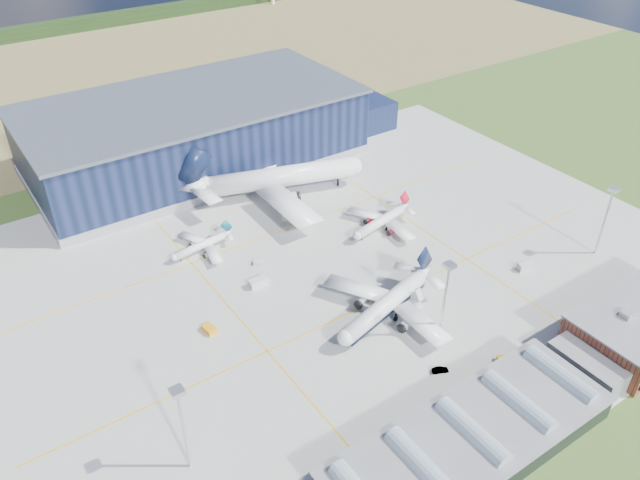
{
  "coord_description": "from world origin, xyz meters",
  "views": [
    {
      "loc": [
        -83.06,
        -111.36,
        111.61
      ],
      "look_at": [
        1.06,
        11.95,
        9.63
      ],
      "focal_mm": 35.0,
      "sensor_mm": 36.0,
      "label": 1
    }
  ],
  "objects_px": {
    "light_mast_west": "(182,416)",
    "gse_van_b": "(367,307)",
    "car_a": "(465,392)",
    "airliner_navy": "(385,299)",
    "gse_tug_b": "(502,361)",
    "airliner_regional": "(200,242)",
    "airstair": "(412,298)",
    "gse_cart_b": "(259,263)",
    "gse_van_c": "(526,267)",
    "car_b": "(440,370)",
    "light_mast_center": "(446,288)",
    "hangar": "(201,133)",
    "gse_van_a": "(258,282)",
    "airliner_widebody": "(281,167)",
    "airliner_red": "(380,217)",
    "light_mast_east": "(608,210)",
    "gse_tug_a": "(209,329)"
  },
  "relations": [
    {
      "from": "airliner_regional",
      "to": "airliner_widebody",
      "type": "bearing_deg",
      "value": -164.62
    },
    {
      "from": "gse_tug_a",
      "to": "gse_tug_b",
      "type": "bearing_deg",
      "value": -50.44
    },
    {
      "from": "airliner_regional",
      "to": "airstair",
      "type": "relative_size",
      "value": 4.43
    },
    {
      "from": "hangar",
      "to": "airliner_red",
      "type": "xyz_separation_m",
      "value": [
        25.73,
        -77.1,
        -7.01
      ]
    },
    {
      "from": "airliner_regional",
      "to": "airstair",
      "type": "bearing_deg",
      "value": 117.55
    },
    {
      "from": "airliner_navy",
      "to": "gse_van_a",
      "type": "relative_size",
      "value": 7.33
    },
    {
      "from": "gse_van_c",
      "to": "car_b",
      "type": "relative_size",
      "value": 1.19
    },
    {
      "from": "hangar",
      "to": "light_mast_east",
      "type": "bearing_deg",
      "value": -59.95
    },
    {
      "from": "light_mast_west",
      "to": "airliner_widebody",
      "type": "height_order",
      "value": "light_mast_west"
    },
    {
      "from": "airliner_regional",
      "to": "gse_van_c",
      "type": "relative_size",
      "value": 4.73
    },
    {
      "from": "light_mast_center",
      "to": "hangar",
      "type": "bearing_deg",
      "value": 93.3
    },
    {
      "from": "light_mast_west",
      "to": "car_b",
      "type": "xyz_separation_m",
      "value": [
        61.04,
        -9.69,
        -14.76
      ]
    },
    {
      "from": "hangar",
      "to": "gse_van_a",
      "type": "height_order",
      "value": "hangar"
    },
    {
      "from": "hangar",
      "to": "car_a",
      "type": "xyz_separation_m",
      "value": [
        -1.89,
        -142.8,
        -11.06
      ]
    },
    {
      "from": "gse_van_c",
      "to": "airliner_red",
      "type": "bearing_deg",
      "value": 43.3
    },
    {
      "from": "gse_tug_b",
      "to": "gse_van_c",
      "type": "distance_m",
      "value": 41.44
    },
    {
      "from": "light_mast_center",
      "to": "gse_van_a",
      "type": "bearing_deg",
      "value": 122.81
    },
    {
      "from": "gse_tug_a",
      "to": "car_a",
      "type": "relative_size",
      "value": 1.24
    },
    {
      "from": "gse_van_a",
      "to": "gse_cart_b",
      "type": "distance_m",
      "value": 10.28
    },
    {
      "from": "light_mast_west",
      "to": "gse_van_b",
      "type": "xyz_separation_m",
      "value": [
        60.56,
        18.48,
        -14.28
      ]
    },
    {
      "from": "light_mast_east",
      "to": "gse_van_c",
      "type": "relative_size",
      "value": 4.77
    },
    {
      "from": "light_mast_west",
      "to": "gse_cart_b",
      "type": "distance_m",
      "value": 72.23
    },
    {
      "from": "airliner_navy",
      "to": "car_a",
      "type": "height_order",
      "value": "airliner_navy"
    },
    {
      "from": "airstair",
      "to": "light_mast_center",
      "type": "bearing_deg",
      "value": -115.47
    },
    {
      "from": "hangar",
      "to": "airstair",
      "type": "bearing_deg",
      "value": -84.88
    },
    {
      "from": "gse_cart_b",
      "to": "gse_van_b",
      "type": "bearing_deg",
      "value": -119.19
    },
    {
      "from": "hangar",
      "to": "light_mast_east",
      "type": "relative_size",
      "value": 6.3
    },
    {
      "from": "gse_van_b",
      "to": "airliner_red",
      "type": "bearing_deg",
      "value": 27.09
    },
    {
      "from": "gse_cart_b",
      "to": "car_b",
      "type": "bearing_deg",
      "value": -128.21
    },
    {
      "from": "gse_tug_b",
      "to": "car_a",
      "type": "distance_m",
      "value": 14.84
    },
    {
      "from": "airliner_regional",
      "to": "gse_tug_a",
      "type": "xyz_separation_m",
      "value": [
        -13.64,
        -34.05,
        -2.88
      ]
    },
    {
      "from": "airliner_widebody",
      "to": "gse_van_b",
      "type": "height_order",
      "value": "airliner_widebody"
    },
    {
      "from": "gse_tug_b",
      "to": "light_mast_east",
      "type": "bearing_deg",
      "value": 51.75
    },
    {
      "from": "airliner_navy",
      "to": "gse_van_b",
      "type": "distance_m",
      "value": 7.83
    },
    {
      "from": "light_mast_east",
      "to": "airliner_widebody",
      "type": "xyz_separation_m",
      "value": [
        -60.96,
        85.0,
        -4.51
      ]
    },
    {
      "from": "gse_cart_b",
      "to": "hangar",
      "type": "bearing_deg",
      "value": 25.87
    },
    {
      "from": "airstair",
      "to": "car_a",
      "type": "distance_m",
      "value": 34.07
    },
    {
      "from": "airliner_widebody",
      "to": "gse_tug_a",
      "type": "height_order",
      "value": "airliner_widebody"
    },
    {
      "from": "gse_tug_b",
      "to": "airliner_regional",
      "type": "bearing_deg",
      "value": 152.35
    },
    {
      "from": "airliner_regional",
      "to": "airstair",
      "type": "xyz_separation_m",
      "value": [
        37.89,
        -54.87,
        -2.07
      ]
    },
    {
      "from": "airliner_navy",
      "to": "car_a",
      "type": "bearing_deg",
      "value": 73.35
    },
    {
      "from": "light_mast_west",
      "to": "car_a",
      "type": "bearing_deg",
      "value": -16.46
    },
    {
      "from": "airliner_widebody",
      "to": "airstair",
      "type": "relative_size",
      "value": 13.03
    },
    {
      "from": "gse_van_a",
      "to": "car_a",
      "type": "xyz_separation_m",
      "value": [
        19.52,
        -62.36,
        -0.68
      ]
    },
    {
      "from": "gse_tug_a",
      "to": "car_a",
      "type": "bearing_deg",
      "value": -60.47
    },
    {
      "from": "light_mast_west",
      "to": "gse_tug_a",
      "type": "relative_size",
      "value": 5.74
    },
    {
      "from": "airliner_red",
      "to": "gse_cart_b",
      "type": "relative_size",
      "value": 9.78
    },
    {
      "from": "airliner_red",
      "to": "airliner_widebody",
      "type": "xyz_separation_m",
      "value": [
        -14.5,
        37.29,
        6.32
      ]
    },
    {
      "from": "gse_tug_b",
      "to": "hangar",
      "type": "bearing_deg",
      "value": 131.87
    },
    {
      "from": "gse_van_a",
      "to": "hangar",
      "type": "bearing_deg",
      "value": -15.19
    }
  ]
}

